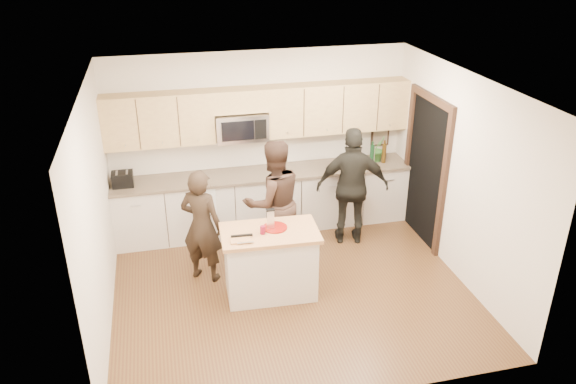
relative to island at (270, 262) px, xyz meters
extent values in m
plane|color=#53391C|center=(0.28, 0.04, -0.45)|extent=(4.50, 4.50, 0.00)
cube|color=beige|center=(0.28, 2.04, 0.90)|extent=(4.50, 0.02, 2.70)
cube|color=beige|center=(0.28, -1.96, 0.90)|extent=(4.50, 0.02, 2.70)
cube|color=beige|center=(-1.97, 0.04, 0.90)|extent=(0.02, 4.00, 2.70)
cube|color=beige|center=(2.53, 0.04, 0.90)|extent=(0.02, 4.00, 2.70)
cube|color=white|center=(0.28, 0.04, 2.25)|extent=(4.50, 4.00, 0.02)
cube|color=beige|center=(0.28, 1.73, 0.00)|extent=(4.50, 0.62, 0.90)
cube|color=#786450|center=(0.28, 1.72, 0.47)|extent=(4.50, 0.66, 0.04)
cube|color=tan|center=(-1.20, 1.88, 1.37)|extent=(1.55, 0.33, 0.75)
cube|color=tan|center=(1.44, 1.88, 1.37)|extent=(2.17, 0.33, 0.75)
cube|color=tan|center=(-0.03, 1.88, 1.58)|extent=(0.78, 0.33, 0.33)
cube|color=silver|center=(-0.03, 1.84, 1.20)|extent=(0.76, 0.40, 0.40)
cube|color=black|center=(-0.11, 1.64, 1.20)|extent=(0.47, 0.01, 0.29)
cube|color=black|center=(0.22, 1.64, 1.20)|extent=(0.17, 0.01, 0.29)
cube|color=black|center=(2.52, 0.94, 0.60)|extent=(0.02, 1.05, 2.10)
cube|color=black|center=(2.50, 0.37, 0.60)|extent=(0.06, 0.10, 2.10)
cube|color=black|center=(2.50, 1.52, 0.60)|extent=(0.06, 0.10, 2.10)
cube|color=black|center=(2.50, 0.94, 1.70)|extent=(0.06, 1.25, 0.10)
cube|color=black|center=(2.23, 2.03, 0.83)|extent=(0.30, 0.03, 0.38)
cube|color=tan|center=(2.23, 2.01, 0.83)|extent=(0.24, 0.00, 0.32)
cube|color=white|center=(-0.67, 1.42, 0.25)|extent=(0.34, 0.01, 0.48)
cube|color=white|center=(-0.67, 1.71, 0.48)|extent=(0.34, 0.60, 0.01)
cube|color=beige|center=(0.00, 0.00, -0.03)|extent=(1.13, 0.70, 0.85)
cube|color=#AE7E48|center=(0.00, 0.00, 0.42)|extent=(1.23, 0.76, 0.05)
cylinder|color=maroon|center=(0.08, 0.06, 0.45)|extent=(0.30, 0.30, 0.02)
cube|color=silver|center=(0.02, 0.06, 0.58)|extent=(0.09, 0.05, 0.23)
cube|color=black|center=(0.02, 0.06, 0.71)|extent=(0.10, 0.06, 0.02)
cylinder|color=maroon|center=(-0.09, -0.04, 0.50)|extent=(0.07, 0.07, 0.10)
cube|color=#AE7E48|center=(-0.38, -0.15, 0.45)|extent=(0.25, 0.18, 0.02)
cube|color=black|center=(-0.36, -0.08, 0.47)|extent=(0.26, 0.04, 0.02)
cube|color=silver|center=(-0.34, -0.24, 0.47)|extent=(0.20, 0.03, 0.01)
cube|color=black|center=(-1.77, 1.71, 0.59)|extent=(0.29, 0.24, 0.20)
cube|color=silver|center=(-1.84, 1.71, 0.69)|extent=(0.03, 0.17, 0.00)
cube|color=silver|center=(-1.70, 1.71, 0.69)|extent=(0.03, 0.17, 0.00)
cylinder|color=black|center=(1.67, 1.73, 0.65)|extent=(0.07, 0.07, 0.33)
cylinder|color=#3D280B|center=(1.81, 1.88, 0.66)|extent=(0.08, 0.08, 0.34)
cylinder|color=#A9A585|center=(1.99, 1.70, 0.64)|extent=(0.06, 0.06, 0.31)
cylinder|color=#3D280B|center=(2.17, 1.68, 0.67)|extent=(0.07, 0.07, 0.36)
cylinder|color=black|center=(1.94, 1.61, 0.68)|extent=(0.07, 0.07, 0.38)
imported|color=#39762F|center=(2.10, 1.76, 0.69)|extent=(0.28, 0.26, 0.42)
imported|color=black|center=(-0.78, 0.55, 0.33)|extent=(0.68, 0.62, 1.56)
imported|color=#2F1F17|center=(0.22, 0.80, 0.43)|extent=(0.97, 0.81, 1.77)
imported|color=black|center=(1.43, 1.03, 0.43)|extent=(1.11, 0.66, 1.77)
camera|label=1|loc=(-1.17, -5.90, 3.80)|focal=35.00mm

